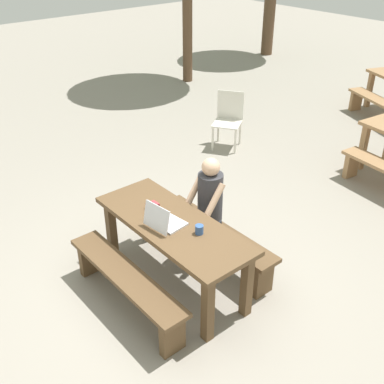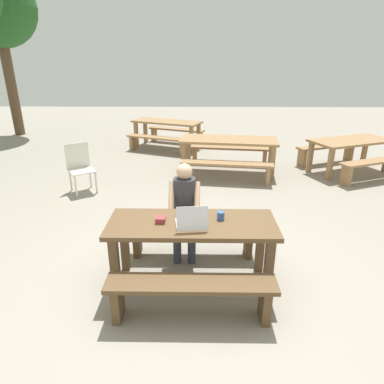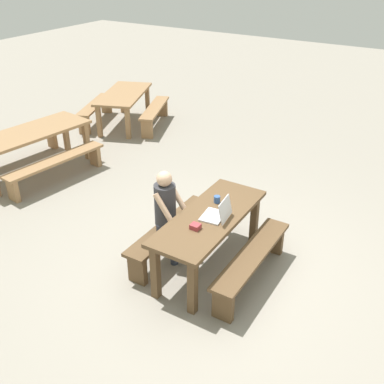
{
  "view_description": "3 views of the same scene",
  "coord_description": "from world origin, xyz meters",
  "px_view_note": "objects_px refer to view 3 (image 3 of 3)",
  "views": [
    {
      "loc": [
        3.09,
        -2.35,
        3.38
      ],
      "look_at": [
        -0.0,
        0.25,
        1.02
      ],
      "focal_mm": 44.24,
      "sensor_mm": 36.0,
      "label": 1
    },
    {
      "loc": [
        0.05,
        -3.23,
        2.41
      ],
      "look_at": [
        -0.0,
        0.25,
        1.02
      ],
      "focal_mm": 31.52,
      "sensor_mm": 36.0,
      "label": 2
    },
    {
      "loc": [
        -4.02,
        -2.21,
        3.65
      ],
      "look_at": [
        -0.0,
        0.25,
        1.02
      ],
      "focal_mm": 42.06,
      "sensor_mm": 36.0,
      "label": 3
    }
  ],
  "objects_px": {
    "laptop": "(218,213)",
    "picnic_table_rear": "(124,98)",
    "picnic_table_front": "(210,224)",
    "small_pouch": "(195,227)",
    "picnic_table_distant": "(30,137)",
    "coffee_mug": "(217,199)",
    "person_seated": "(168,210)"
  },
  "relations": [
    {
      "from": "small_pouch",
      "to": "picnic_table_distant",
      "type": "distance_m",
      "value": 4.17
    },
    {
      "from": "picnic_table_rear",
      "to": "picnic_table_distant",
      "type": "relative_size",
      "value": 0.91
    },
    {
      "from": "picnic_table_front",
      "to": "coffee_mug",
      "type": "xyz_separation_m",
      "value": [
        0.31,
        0.07,
        0.17
      ]
    },
    {
      "from": "picnic_table_front",
      "to": "person_seated",
      "type": "relative_size",
      "value": 1.45
    },
    {
      "from": "small_pouch",
      "to": "picnic_table_distant",
      "type": "xyz_separation_m",
      "value": [
        1.09,
        4.03,
        -0.14
      ]
    },
    {
      "from": "picnic_table_front",
      "to": "person_seated",
      "type": "distance_m",
      "value": 0.56
    },
    {
      "from": "picnic_table_front",
      "to": "person_seated",
      "type": "height_order",
      "value": "person_seated"
    },
    {
      "from": "picnic_table_rear",
      "to": "coffee_mug",
      "type": "bearing_deg",
      "value": -149.54
    },
    {
      "from": "coffee_mug",
      "to": "picnic_table_rear",
      "type": "height_order",
      "value": "coffee_mug"
    },
    {
      "from": "laptop",
      "to": "picnic_table_distant",
      "type": "distance_m",
      "value": 4.21
    },
    {
      "from": "picnic_table_distant",
      "to": "small_pouch",
      "type": "bearing_deg",
      "value": -97.5
    },
    {
      "from": "small_pouch",
      "to": "person_seated",
      "type": "height_order",
      "value": "person_seated"
    },
    {
      "from": "picnic_table_distant",
      "to": "picnic_table_rear",
      "type": "bearing_deg",
      "value": 9.9
    },
    {
      "from": "coffee_mug",
      "to": "person_seated",
      "type": "relative_size",
      "value": 0.07
    },
    {
      "from": "picnic_table_rear",
      "to": "picnic_table_distant",
      "type": "xyz_separation_m",
      "value": [
        -2.71,
        -0.11,
        0.04
      ]
    },
    {
      "from": "laptop",
      "to": "picnic_table_rear",
      "type": "bearing_deg",
      "value": -135.86
    },
    {
      "from": "picnic_table_front",
      "to": "person_seated",
      "type": "xyz_separation_m",
      "value": [
        -0.1,
        0.54,
        0.07
      ]
    },
    {
      "from": "coffee_mug",
      "to": "picnic_table_distant",
      "type": "distance_m",
      "value": 3.98
    },
    {
      "from": "picnic_table_front",
      "to": "picnic_table_rear",
      "type": "height_order",
      "value": "picnic_table_front"
    },
    {
      "from": "laptop",
      "to": "coffee_mug",
      "type": "distance_m",
      "value": 0.37
    },
    {
      "from": "picnic_table_front",
      "to": "picnic_table_distant",
      "type": "bearing_deg",
      "value": 79.48
    },
    {
      "from": "picnic_table_front",
      "to": "picnic_table_rear",
      "type": "relative_size",
      "value": 0.91
    },
    {
      "from": "laptop",
      "to": "picnic_table_rear",
      "type": "distance_m",
      "value": 5.49
    },
    {
      "from": "person_seated",
      "to": "picnic_table_front",
      "type": "bearing_deg",
      "value": -79.69
    },
    {
      "from": "laptop",
      "to": "person_seated",
      "type": "distance_m",
      "value": 0.67
    },
    {
      "from": "small_pouch",
      "to": "picnic_table_rear",
      "type": "xyz_separation_m",
      "value": [
        3.8,
        4.14,
        -0.17
      ]
    },
    {
      "from": "picnic_table_rear",
      "to": "picnic_table_distant",
      "type": "distance_m",
      "value": 2.72
    },
    {
      "from": "picnic_table_front",
      "to": "picnic_table_distant",
      "type": "height_order",
      "value": "picnic_table_front"
    },
    {
      "from": "laptop",
      "to": "picnic_table_front",
      "type": "bearing_deg",
      "value": -98.18
    },
    {
      "from": "coffee_mug",
      "to": "person_seated",
      "type": "distance_m",
      "value": 0.63
    },
    {
      "from": "picnic_table_front",
      "to": "laptop",
      "type": "bearing_deg",
      "value": -91.52
    },
    {
      "from": "person_seated",
      "to": "picnic_table_distant",
      "type": "height_order",
      "value": "person_seated"
    }
  ]
}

